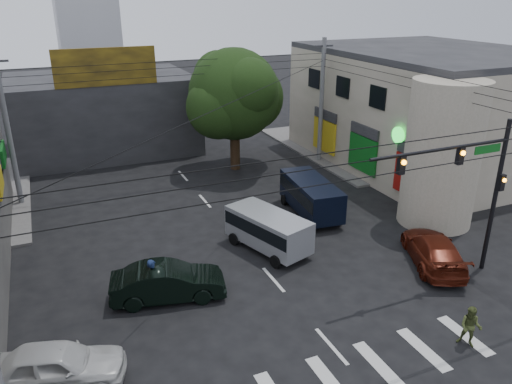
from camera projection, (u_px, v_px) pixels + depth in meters
ground at (294, 303)px, 20.97m from camera, size 160.00×160.00×0.00m
sidewalk_far_right at (383, 143)px, 42.91m from camera, size 16.00×16.00×0.15m
building_right at (429, 109)px, 37.20m from camera, size 14.00×18.00×8.00m
corner_column at (442, 154)px, 26.95m from camera, size 4.00×4.00×8.00m
building_far at (103, 113)px, 40.48m from camera, size 14.00×10.00×6.00m
billboard at (105, 67)px, 34.71m from camera, size 7.00×0.30×2.60m
street_tree at (234, 95)px, 34.86m from camera, size 6.40×6.40×8.70m
traffic_gantry at (471, 177)px, 21.21m from camera, size 7.10×0.35×7.20m
utility_pole_far_left at (8, 132)px, 28.97m from camera, size 0.32×0.32×9.20m
utility_pole_far_right at (321, 102)px, 36.75m from camera, size 0.32×0.32×9.20m
dark_sedan at (168, 282)px, 21.02m from camera, size 3.67×5.48×1.57m
white_compact at (56, 365)px, 16.38m from camera, size 4.05×5.37×1.52m
maroon_sedan at (433, 250)px, 23.75m from camera, size 5.87×6.62×1.47m
silver_minivan at (268, 232)px, 24.97m from camera, size 5.69×4.61×1.96m
navy_van at (311, 198)px, 28.98m from camera, size 5.59×3.07×2.07m
traffic_officer at (153, 281)px, 20.80m from camera, size 0.94×0.83×1.92m
pedestrian_olive at (470, 327)px, 18.18m from camera, size 1.37×1.36×1.63m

